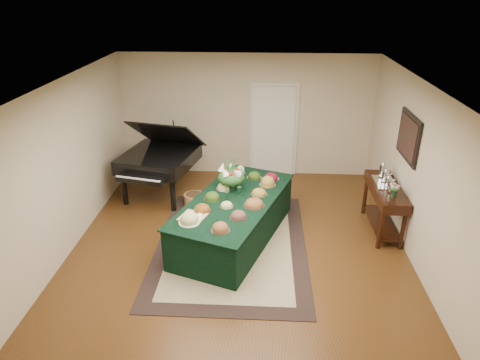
# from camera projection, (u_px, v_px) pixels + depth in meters

# --- Properties ---
(ground) EXTENTS (6.00, 6.00, 0.00)m
(ground) POSITION_uv_depth(u_px,v_px,m) (239.00, 244.00, 7.24)
(ground) COLOR #311B0B
(ground) RESTS_ON ground
(area_rug) EXTENTS (2.49, 3.48, 0.01)m
(area_rug) POSITION_uv_depth(u_px,v_px,m) (231.00, 245.00, 7.20)
(area_rug) COLOR black
(area_rug) RESTS_ON ground
(kitchen_doorway) EXTENTS (1.05, 0.07, 2.10)m
(kitchen_doorway) POSITION_uv_depth(u_px,v_px,m) (274.00, 131.00, 9.47)
(kitchen_doorway) COLOR beige
(kitchen_doorway) RESTS_ON ground
(buffet_table) EXTENTS (2.10, 2.96, 0.75)m
(buffet_table) POSITION_uv_depth(u_px,v_px,m) (234.00, 219.00, 7.25)
(buffet_table) COLOR black
(buffet_table) RESTS_ON ground
(food_platters) EXTENTS (1.56, 2.34, 0.13)m
(food_platters) POSITION_uv_depth(u_px,v_px,m) (235.00, 195.00, 7.12)
(food_platters) COLOR silver
(food_platters) RESTS_ON buffet_table
(cutting_board) EXTENTS (0.46, 0.46, 0.10)m
(cutting_board) POSITION_uv_depth(u_px,v_px,m) (193.00, 215.00, 6.54)
(cutting_board) COLOR tan
(cutting_board) RESTS_ON buffet_table
(green_goblets) EXTENTS (0.27, 0.26, 0.18)m
(green_goblets) POSITION_uv_depth(u_px,v_px,m) (233.00, 194.00, 7.07)
(green_goblets) COLOR black
(green_goblets) RESTS_ON buffet_table
(floral_centerpiece) EXTENTS (0.48, 0.48, 0.48)m
(floral_centerpiece) POSITION_uv_depth(u_px,v_px,m) (231.00, 174.00, 7.34)
(floral_centerpiece) COLOR black
(floral_centerpiece) RESTS_ON buffet_table
(grand_piano) EXTENTS (1.70, 1.82, 1.65)m
(grand_piano) POSITION_uv_depth(u_px,v_px,m) (159.00, 159.00, 8.54)
(grand_piano) COLOR black
(grand_piano) RESTS_ON ground
(wicker_basket) EXTENTS (0.38, 0.38, 0.24)m
(wicker_basket) POSITION_uv_depth(u_px,v_px,m) (194.00, 200.00, 8.44)
(wicker_basket) COLOR olive
(wicker_basket) RESTS_ON ground
(mahogany_sideboard) EXTENTS (0.45, 1.41, 0.86)m
(mahogany_sideboard) POSITION_uv_depth(u_px,v_px,m) (385.00, 196.00, 7.37)
(mahogany_sideboard) COLOR black
(mahogany_sideboard) RESTS_ON ground
(tea_service) EXTENTS (0.34, 0.74, 0.30)m
(tea_service) POSITION_uv_depth(u_px,v_px,m) (386.00, 177.00, 7.34)
(tea_service) COLOR silver
(tea_service) RESTS_ON mahogany_sideboard
(pink_bouquet) EXTENTS (0.18, 0.18, 0.23)m
(pink_bouquet) POSITION_uv_depth(u_px,v_px,m) (395.00, 189.00, 6.86)
(pink_bouquet) COLOR black
(pink_bouquet) RESTS_ON mahogany_sideboard
(wall_painting) EXTENTS (0.05, 0.95, 0.75)m
(wall_painting) POSITION_uv_depth(u_px,v_px,m) (409.00, 137.00, 6.91)
(wall_painting) COLOR black
(wall_painting) RESTS_ON ground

